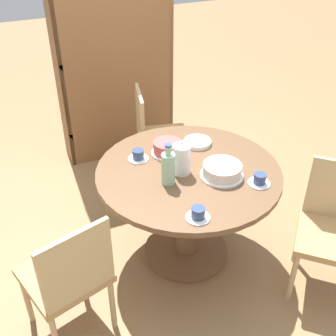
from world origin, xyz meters
TOP-DOWN VIEW (x-y plane):
  - ground_plane at (0.00, 0.00)m, footprint 14.00×14.00m
  - dining_table at (0.00, 0.00)m, footprint 1.17×1.17m
  - chair_a at (0.71, -0.60)m, footprint 0.59×0.59m
  - chair_b at (0.16, 0.91)m, footprint 0.51×0.51m
  - chair_c at (-0.87, -0.32)m, footprint 0.52×0.52m
  - bookshelf at (0.04, 1.57)m, footprint 1.04×0.28m
  - coffee_pot at (-0.06, -0.01)m, footprint 0.11×0.11m
  - water_bottle at (-0.17, -0.08)m, footprint 0.08×0.08m
  - cake_main at (0.15, -0.15)m, footprint 0.27×0.27m
  - cake_second at (-0.04, 0.23)m, footprint 0.22×0.22m
  - cup_a at (-0.25, 0.24)m, footprint 0.14×0.14m
  - cup_b at (0.32, -0.31)m, footprint 0.14×0.14m
  - cup_c at (-0.16, -0.44)m, footprint 0.14×0.14m
  - plate_stack at (0.20, 0.26)m, footprint 0.19×0.19m

SIDE VIEW (x-z plane):
  - ground_plane at x=0.00m, z-range 0.00..0.00m
  - chair_a at x=0.71m, z-range 0.03..0.89m
  - chair_b at x=0.16m, z-range 0.03..0.89m
  - chair_c at x=-0.87m, z-range 0.03..0.89m
  - dining_table at x=0.00m, z-range 0.18..0.90m
  - plate_stack at x=0.20m, z-range 0.72..0.75m
  - cup_a at x=-0.25m, z-range 0.71..0.78m
  - cup_b at x=0.32m, z-range 0.71..0.78m
  - cup_c at x=-0.16m, z-range 0.71..0.78m
  - cake_main at x=0.15m, z-range 0.72..0.80m
  - cake_second at x=-0.04m, z-range 0.72..0.81m
  - coffee_pot at x=-0.06m, z-range 0.71..0.94m
  - water_bottle at x=-0.17m, z-range 0.69..0.96m
  - bookshelf at x=0.04m, z-range -0.04..1.92m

